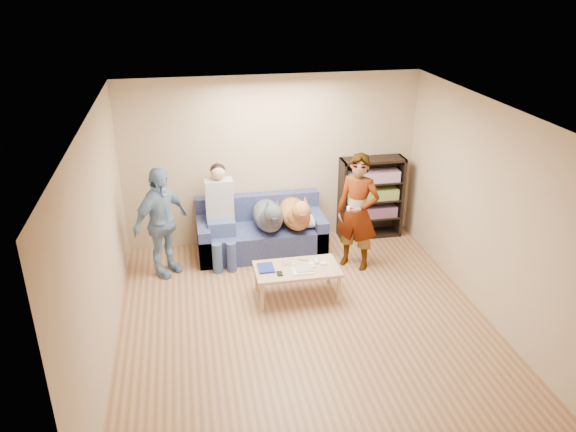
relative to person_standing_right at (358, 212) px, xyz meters
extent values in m
plane|color=brown|center=(-1.03, -1.38, -0.85)|extent=(5.00, 5.00, 0.00)
plane|color=white|center=(-1.03, -1.38, 1.75)|extent=(5.00, 5.00, 0.00)
plane|color=tan|center=(-1.03, 1.12, 0.45)|extent=(4.50, 0.00, 4.50)
plane|color=tan|center=(-1.03, -3.88, 0.45)|extent=(4.50, 0.00, 4.50)
plane|color=tan|center=(-3.28, -1.38, 0.45)|extent=(0.00, 5.00, 5.00)
plane|color=tan|center=(1.22, -1.38, 0.45)|extent=(0.00, 5.00, 5.00)
ellipsoid|color=#ABABB0|center=(-0.55, 0.57, -0.34)|extent=(0.44, 0.38, 0.15)
imported|color=gray|center=(0.00, 0.00, 0.00)|extent=(0.73, 0.70, 1.69)
imported|color=#7794BF|center=(-2.72, 0.30, -0.06)|extent=(0.94, 0.91, 1.58)
cube|color=silver|center=(-0.20, -0.20, 0.16)|extent=(0.07, 0.12, 0.03)
cube|color=navy|center=(-1.40, -0.61, -0.41)|extent=(0.20, 0.26, 0.03)
cube|color=white|center=(-0.95, -0.76, -0.42)|extent=(0.26, 0.20, 0.02)
cube|color=#A89D87|center=(-0.92, -0.74, -0.40)|extent=(0.22, 0.17, 0.01)
cube|color=silver|center=(-1.12, -0.54, -0.40)|extent=(0.11, 0.06, 0.05)
cube|color=silver|center=(-0.72, -0.56, -0.41)|extent=(0.04, 0.13, 0.03)
cube|color=white|center=(-0.64, -0.64, -0.41)|extent=(0.09, 0.06, 0.03)
cylinder|color=silver|center=(-0.80, -0.68, -0.42)|extent=(0.07, 0.07, 0.02)
cylinder|color=white|center=(-0.80, -0.60, -0.42)|extent=(0.07, 0.07, 0.02)
cylinder|color=orange|center=(-1.02, -0.82, -0.42)|extent=(0.13, 0.06, 0.01)
cylinder|color=black|center=(-0.88, -0.48, -0.42)|extent=(0.13, 0.08, 0.01)
cube|color=black|center=(-1.25, -0.78, -0.42)|extent=(0.07, 0.12, 0.02)
cube|color=#515B93|center=(-1.28, 0.67, -0.64)|extent=(1.90, 0.85, 0.42)
cube|color=#515B93|center=(-1.28, 1.01, -0.23)|extent=(1.90, 0.18, 0.40)
cube|color=#515B93|center=(-2.14, 0.67, -0.56)|extent=(0.18, 0.85, 0.58)
cube|color=#515B93|center=(-0.42, 0.67, -0.56)|extent=(0.18, 0.85, 0.58)
cube|color=#415C91|center=(-1.88, 0.59, -0.32)|extent=(0.40, 0.38, 0.22)
cylinder|color=#3C5385|center=(-1.98, 0.17, -0.64)|extent=(0.14, 0.14, 0.47)
cylinder|color=#3C4585|center=(-1.78, 0.17, -0.64)|extent=(0.14, 0.14, 0.47)
cube|color=#B3B3B8|center=(-1.88, 0.69, 0.07)|extent=(0.40, 0.24, 0.58)
sphere|color=tan|center=(-1.88, 0.69, 0.47)|extent=(0.21, 0.21, 0.21)
ellipsoid|color=black|center=(-1.88, 0.72, 0.50)|extent=(0.22, 0.22, 0.19)
ellipsoid|color=#53555E|center=(-1.18, 0.66, -0.24)|extent=(0.44, 0.91, 0.38)
sphere|color=#474950|center=(-1.18, 0.34, -0.15)|extent=(0.33, 0.33, 0.33)
sphere|color=#474B50|center=(-1.18, 0.16, 0.00)|extent=(0.27, 0.27, 0.27)
cube|color=black|center=(-1.18, 0.04, -0.03)|extent=(0.08, 0.13, 0.08)
cone|color=#52565D|center=(-1.25, 0.19, 0.14)|extent=(0.08, 0.08, 0.13)
cone|color=#4C4F56|center=(-1.11, 0.19, 0.14)|extent=(0.08, 0.08, 0.13)
cylinder|color=#51535C|center=(-1.18, 1.09, -0.27)|extent=(0.05, 0.30, 0.17)
ellipsoid|color=#AA6534|center=(-0.77, 0.65, -0.23)|extent=(0.44, 0.92, 0.38)
sphere|color=#B85B38|center=(-0.77, 0.35, -0.14)|extent=(0.33, 0.33, 0.33)
sphere|color=#B96E38|center=(-0.77, 0.19, 0.01)|extent=(0.27, 0.27, 0.27)
cube|color=#582E1E|center=(-0.77, 0.07, -0.03)|extent=(0.08, 0.13, 0.08)
cone|color=#B97438|center=(-0.84, 0.21, 0.15)|extent=(0.08, 0.08, 0.13)
cone|color=#B96B38|center=(-0.71, 0.21, 0.15)|extent=(0.08, 0.08, 0.13)
cylinder|color=#B75A38|center=(-0.77, 1.04, -0.27)|extent=(0.05, 0.30, 0.18)
cube|color=tan|center=(-1.00, -0.66, -0.45)|extent=(1.10, 0.60, 0.04)
cylinder|color=tan|center=(-1.50, -0.91, -0.66)|extent=(0.05, 0.05, 0.38)
cylinder|color=tan|center=(-0.50, -0.91, -0.66)|extent=(0.05, 0.05, 0.38)
cylinder|color=#D6B584|center=(-1.50, -0.41, -0.66)|extent=(0.05, 0.05, 0.38)
cylinder|color=tan|center=(-0.50, -0.41, -0.66)|extent=(0.05, 0.05, 0.38)
cube|color=black|center=(0.04, 0.94, -0.20)|extent=(0.04, 0.34, 1.30)
cube|color=black|center=(1.00, 0.94, -0.20)|extent=(0.04, 0.34, 1.30)
cube|color=black|center=(0.52, 0.94, 0.43)|extent=(1.00, 0.34, 0.04)
cube|color=black|center=(0.52, 0.94, -0.83)|extent=(1.00, 0.34, 0.04)
cube|color=black|center=(0.52, 1.10, -0.20)|extent=(1.00, 0.02, 1.30)
cube|color=black|center=(0.52, 0.94, -0.53)|extent=(0.94, 0.32, 0.03)
cube|color=black|center=(0.52, 0.94, -0.23)|extent=(0.94, 0.32, 0.02)
cube|color=black|center=(0.52, 0.94, 0.07)|extent=(0.94, 0.32, 0.02)
cube|color=#B23333|center=(0.52, 0.92, -0.43)|extent=(0.84, 0.24, 0.17)
cube|color=gold|center=(0.52, 0.92, -0.13)|extent=(0.84, 0.24, 0.17)
cube|color=#994C99|center=(0.52, 0.92, 0.17)|extent=(0.84, 0.24, 0.17)
camera|label=1|loc=(-2.31, -6.90, 3.15)|focal=35.00mm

